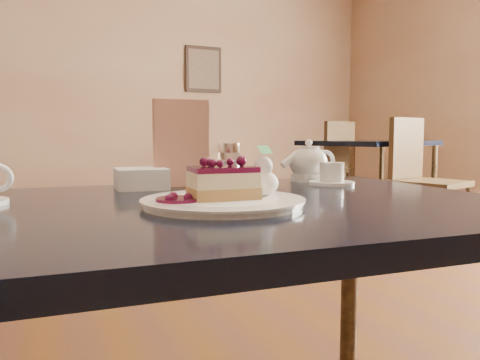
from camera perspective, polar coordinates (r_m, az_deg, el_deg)
name	(u,v)px	position (r m, az deg, el deg)	size (l,w,h in m)	color
main_table	(215,242)	(0.84, -3.05, -7.55)	(1.14, 0.80, 0.68)	black
dessert_plate	(223,202)	(0.79, -2.08, -2.75)	(0.27, 0.27, 0.01)	white
cheesecake_slice	(223,183)	(0.78, -2.09, -0.36)	(0.11, 0.08, 0.05)	#BE8946
whipped_cream	(263,183)	(0.82, 2.86, -0.38)	(0.05, 0.05, 0.05)	white
berry_sauce	(178,200)	(0.76, -7.53, -2.39)	(0.07, 0.07, 0.01)	#461224
tea_set	(313,166)	(1.21, 8.86, 1.66)	(0.15, 0.21, 0.10)	white
menu_card	(181,143)	(1.10, -7.19, 4.48)	(0.13, 0.03, 0.20)	beige
sugar_shaker	(229,163)	(1.14, -1.38, 2.09)	(0.05, 0.05, 0.10)	white
napkin_stack	(141,178)	(1.06, -11.96, 0.18)	(0.11, 0.11, 0.05)	white
bg_table_far_right	(367,219)	(4.24, 15.24, -4.67)	(1.20, 1.84, 1.22)	black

